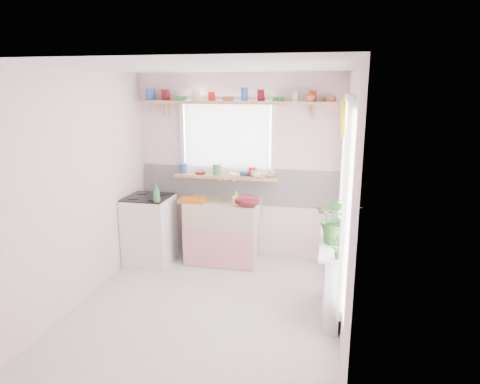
# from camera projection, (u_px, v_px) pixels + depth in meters

# --- Properties ---
(room) EXTENTS (3.20, 3.20, 3.20)m
(room) POSITION_uv_depth(u_px,v_px,m) (280.00, 171.00, 4.95)
(room) COLOR silver
(room) RESTS_ON ground
(sink_unit) EXTENTS (0.95, 0.65, 1.11)m
(sink_unit) POSITION_uv_depth(u_px,v_px,m) (223.00, 231.00, 5.75)
(sink_unit) COLOR white
(sink_unit) RESTS_ON ground
(cooker) EXTENTS (0.58, 0.58, 0.93)m
(cooker) POSITION_uv_depth(u_px,v_px,m) (150.00, 230.00, 5.71)
(cooker) COLOR white
(cooker) RESTS_ON ground
(radiator_ledge) EXTENTS (0.22, 0.95, 0.78)m
(radiator_ledge) POSITION_uv_depth(u_px,v_px,m) (332.00, 278.00, 4.43)
(radiator_ledge) COLOR white
(radiator_ledge) RESTS_ON ground
(windowsill) EXTENTS (1.40, 0.22, 0.04)m
(windowsill) POSITION_uv_depth(u_px,v_px,m) (226.00, 176.00, 5.76)
(windowsill) COLOR tan
(windowsill) RESTS_ON room
(pine_shelf) EXTENTS (2.52, 0.24, 0.04)m
(pine_shelf) POSITION_uv_depth(u_px,v_px,m) (236.00, 102.00, 5.48)
(pine_shelf) COLOR tan
(pine_shelf) RESTS_ON room
(shelf_crockery) EXTENTS (2.47, 0.11, 0.12)m
(shelf_crockery) POSITION_uv_depth(u_px,v_px,m) (233.00, 97.00, 5.47)
(shelf_crockery) COLOR #3359A5
(shelf_crockery) RESTS_ON pine_shelf
(sill_crockery) EXTENTS (1.35, 0.11, 0.12)m
(sill_crockery) POSITION_uv_depth(u_px,v_px,m) (222.00, 171.00, 5.75)
(sill_crockery) COLOR #3359A5
(sill_crockery) RESTS_ON windowsill
(dish_tray) EXTENTS (0.37, 0.28, 0.04)m
(dish_tray) POSITION_uv_depth(u_px,v_px,m) (193.00, 200.00, 5.62)
(dish_tray) COLOR orange
(dish_tray) RESTS_ON sink_unit
(colander) EXTENTS (0.40, 0.40, 0.15)m
(colander) POSITION_uv_depth(u_px,v_px,m) (248.00, 201.00, 5.37)
(colander) COLOR maroon
(colander) RESTS_ON sink_unit
(jade_plant) EXTENTS (0.47, 0.42, 0.51)m
(jade_plant) POSITION_uv_depth(u_px,v_px,m) (338.00, 219.00, 4.29)
(jade_plant) COLOR #346629
(jade_plant) RESTS_ON radiator_ledge
(fruit_bowl) EXTENTS (0.27, 0.27, 0.07)m
(fruit_bowl) POSITION_uv_depth(u_px,v_px,m) (337.00, 237.00, 4.42)
(fruit_bowl) COLOR silver
(fruit_bowl) RESTS_ON radiator_ledge
(herb_pot) EXTENTS (0.12, 0.08, 0.22)m
(herb_pot) POSITION_uv_depth(u_px,v_px,m) (338.00, 247.00, 3.92)
(herb_pot) COLOR #295B24
(herb_pot) RESTS_ON radiator_ledge
(soap_bottle_sink) EXTENTS (0.09, 0.09, 0.18)m
(soap_bottle_sink) POSITION_uv_depth(u_px,v_px,m) (236.00, 199.00, 5.40)
(soap_bottle_sink) COLOR #EEF06A
(soap_bottle_sink) RESTS_ON sink_unit
(sill_cup) EXTENTS (0.14, 0.14, 0.10)m
(sill_cup) POSITION_uv_depth(u_px,v_px,m) (256.00, 174.00, 5.60)
(sill_cup) COLOR beige
(sill_cup) RESTS_ON windowsill
(sill_bowl) EXTENTS (0.19, 0.19, 0.06)m
(sill_bowl) POSITION_uv_depth(u_px,v_px,m) (246.00, 173.00, 5.75)
(sill_bowl) COLOR #3362A8
(sill_bowl) RESTS_ON windowsill
(shelf_vase) EXTENTS (0.14, 0.14, 0.15)m
(shelf_vase) POSITION_uv_depth(u_px,v_px,m) (310.00, 95.00, 5.21)
(shelf_vase) COLOR #97482E
(shelf_vase) RESTS_ON pine_shelf
(cooker_bottle) EXTENTS (0.12, 0.12, 0.23)m
(cooker_bottle) POSITION_uv_depth(u_px,v_px,m) (156.00, 193.00, 5.32)
(cooker_bottle) COLOR #387140
(cooker_bottle) RESTS_ON cooker
(fruit) EXTENTS (0.20, 0.14, 0.10)m
(fruit) POSITION_uv_depth(u_px,v_px,m) (338.00, 232.00, 4.41)
(fruit) COLOR orange
(fruit) RESTS_ON fruit_bowl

